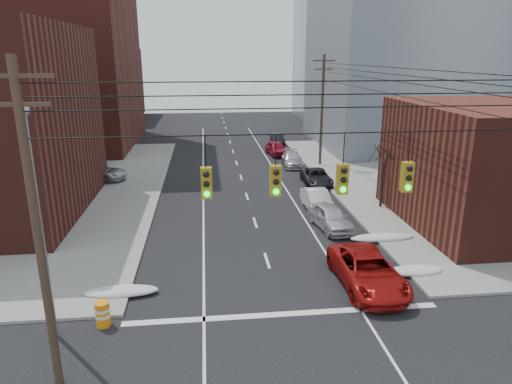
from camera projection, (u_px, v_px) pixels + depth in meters
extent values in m
cube|color=maroon|center=(20.00, 18.00, 52.66)|extent=(24.00, 20.00, 30.00)
cube|color=#501F18|center=(73.00, 84.00, 79.79)|extent=(22.00, 18.00, 12.00)
cube|color=gray|center=(414.00, 41.00, 54.49)|extent=(22.00, 20.00, 25.00)
cube|color=gray|center=(359.00, 54.00, 79.87)|extent=(20.00, 18.00, 22.00)
cylinder|color=#473323|center=(38.00, 237.00, 14.26)|extent=(0.28, 0.28, 11.00)
cube|color=#473323|center=(14.00, 76.00, 12.84)|extent=(2.20, 0.12, 0.12)
cube|color=#473323|center=(18.00, 105.00, 13.07)|extent=(1.80, 0.12, 0.12)
cylinder|color=#473323|center=(322.00, 112.00, 45.57)|extent=(0.28, 0.28, 11.00)
cube|color=#473323|center=(324.00, 61.00, 44.15)|extent=(2.20, 0.12, 0.12)
cube|color=#473323|center=(324.00, 69.00, 44.38)|extent=(1.80, 0.12, 0.12)
cylinder|color=black|center=(308.00, 134.00, 14.27)|extent=(17.00, 0.04, 0.04)
cylinder|color=black|center=(205.00, 152.00, 14.07)|extent=(0.03, 0.03, 1.00)
cube|color=olive|center=(206.00, 183.00, 14.36)|extent=(0.35, 0.30, 1.00)
sphere|color=black|center=(206.00, 174.00, 14.11)|extent=(0.20, 0.20, 0.20)
sphere|color=black|center=(207.00, 184.00, 14.20)|extent=(0.20, 0.20, 0.20)
sphere|color=#0CE526|center=(207.00, 194.00, 14.29)|extent=(0.20, 0.20, 0.20)
cylinder|color=black|center=(276.00, 150.00, 14.31)|extent=(0.03, 0.03, 1.00)
cube|color=olive|center=(275.00, 181.00, 14.60)|extent=(0.35, 0.30, 1.00)
sphere|color=black|center=(276.00, 172.00, 14.34)|extent=(0.20, 0.20, 0.20)
sphere|color=black|center=(276.00, 182.00, 14.44)|extent=(0.20, 0.20, 0.20)
sphere|color=#0CE526|center=(276.00, 192.00, 14.53)|extent=(0.20, 0.20, 0.20)
cylinder|color=black|center=(344.00, 149.00, 14.54)|extent=(0.03, 0.03, 1.00)
cube|color=olive|center=(342.00, 179.00, 14.83)|extent=(0.35, 0.30, 1.00)
sphere|color=black|center=(344.00, 170.00, 14.58)|extent=(0.20, 0.20, 0.20)
sphere|color=black|center=(344.00, 180.00, 14.67)|extent=(0.20, 0.20, 0.20)
sphere|color=#0CE526|center=(343.00, 190.00, 14.76)|extent=(0.20, 0.20, 0.20)
cylinder|color=black|center=(410.00, 147.00, 14.78)|extent=(0.03, 0.03, 1.00)
cube|color=olive|center=(407.00, 177.00, 15.07)|extent=(0.35, 0.30, 1.00)
sphere|color=black|center=(410.00, 169.00, 14.81)|extent=(0.20, 0.20, 0.20)
sphere|color=black|center=(409.00, 178.00, 14.91)|extent=(0.20, 0.20, 0.20)
sphere|color=#0CE526|center=(408.00, 188.00, 15.00)|extent=(0.20, 0.20, 0.20)
cylinder|color=gray|center=(41.00, 233.00, 17.30)|extent=(0.18, 0.18, 9.00)
sphere|color=gray|center=(23.00, 110.00, 15.97)|extent=(0.44, 0.44, 0.44)
cylinder|color=black|center=(382.00, 186.00, 33.45)|extent=(0.20, 0.20, 3.50)
cylinder|color=black|center=(389.00, 154.00, 32.93)|extent=(0.27, 0.82, 1.19)
cylinder|color=black|center=(385.00, 152.00, 33.32)|extent=(1.17, 0.54, 1.38)
cylinder|color=black|center=(375.00, 151.00, 33.40)|extent=(1.44, 1.00, 1.48)
cylinder|color=black|center=(379.00, 155.00, 32.79)|extent=(0.17, 0.84, 1.19)
cylinder|color=black|center=(381.00, 155.00, 32.31)|extent=(0.82, 0.99, 1.40)
cylinder|color=black|center=(390.00, 155.00, 31.94)|extent=(1.74, 0.21, 1.43)
cylinder|color=black|center=(390.00, 155.00, 32.60)|extent=(0.48, 0.73, 1.20)
ellipsoid|color=silver|center=(121.00, 291.00, 21.62)|extent=(3.50, 1.08, 0.42)
ellipsoid|color=silver|center=(415.00, 271.00, 23.67)|extent=(3.00, 1.08, 0.42)
ellipsoid|color=silver|center=(382.00, 238.00, 27.95)|extent=(4.00, 1.08, 0.42)
imported|color=#9B100E|center=(367.00, 271.00, 22.32)|extent=(2.81, 5.93, 1.64)
imported|color=silver|center=(331.00, 217.00, 29.79)|extent=(2.44, 4.74, 1.54)
imported|color=silver|center=(317.00, 200.00, 33.31)|extent=(1.71, 4.58, 1.50)
imported|color=black|center=(317.00, 177.00, 39.96)|extent=(2.43, 4.97, 1.36)
imported|color=#A8A8AC|center=(292.00, 159.00, 46.66)|extent=(2.25, 4.87, 1.38)
imported|color=maroon|center=(276.00, 148.00, 51.69)|extent=(2.40, 4.74, 1.55)
imported|color=black|center=(277.00, 139.00, 58.40)|extent=(1.48, 3.81, 1.24)
imported|color=white|center=(69.00, 188.00, 36.21)|extent=(4.21, 1.80, 1.35)
imported|color=#9F9FA4|center=(99.00, 172.00, 40.88)|extent=(5.59, 4.00, 1.41)
imported|color=#B8B9BE|center=(28.00, 189.00, 36.17)|extent=(3.79, 1.96, 1.23)
cylinder|color=orange|center=(103.00, 314.00, 19.11)|extent=(0.75, 0.75, 1.09)
cylinder|color=white|center=(102.00, 309.00, 19.05)|extent=(0.76, 0.76, 0.13)
cylinder|color=white|center=(103.00, 315.00, 19.12)|extent=(0.76, 0.76, 0.13)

